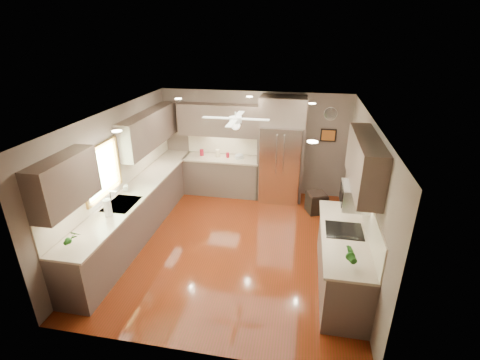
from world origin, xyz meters
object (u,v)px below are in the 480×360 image
(soap_bottle, at_px, (126,187))
(potted_plant_right, at_px, (351,255))
(canister_a, at_px, (202,152))
(potted_plant_left, at_px, (71,237))
(microwave, at_px, (355,196))
(canister_d, at_px, (228,155))
(canister_c, at_px, (218,153))
(paper_towel, at_px, (108,208))
(stool, at_px, (316,202))
(bowl, at_px, (239,158))
(refrigerator, at_px, (281,152))

(soap_bottle, height_order, potted_plant_right, potted_plant_right)
(canister_a, bearing_deg, potted_plant_left, -99.79)
(soap_bottle, distance_m, microwave, 4.16)
(canister_d, relative_size, soap_bottle, 0.68)
(canister_c, height_order, soap_bottle, soap_bottle)
(canister_c, distance_m, potted_plant_left, 4.26)
(canister_d, bearing_deg, potted_plant_left, -108.46)
(potted_plant_left, xyz_separation_m, paper_towel, (0.02, 0.94, -0.02))
(stool, bearing_deg, canister_d, 163.69)
(soap_bottle, xyz_separation_m, microwave, (4.10, -0.54, 0.45))
(potted_plant_left, bearing_deg, bowl, 67.65)
(canister_c, xyz_separation_m, refrigerator, (1.54, -0.09, 0.16))
(paper_towel, bearing_deg, canister_a, 77.77)
(microwave, bearing_deg, paper_towel, -174.58)
(canister_a, relative_size, refrigerator, 0.06)
(soap_bottle, xyz_separation_m, bowl, (1.78, 2.18, -0.06))
(refrigerator, xyz_separation_m, stool, (0.88, -0.56, -0.95))
(soap_bottle, relative_size, paper_towel, 0.56)
(canister_d, xyz_separation_m, refrigerator, (1.29, -0.07, 0.19))
(canister_c, bearing_deg, paper_towel, -109.02)
(soap_bottle, relative_size, microwave, 0.33)
(refrigerator, height_order, stool, refrigerator)
(canister_c, bearing_deg, soap_bottle, -118.76)
(bowl, relative_size, microwave, 0.40)
(microwave, relative_size, paper_towel, 1.73)
(canister_a, height_order, refrigerator, refrigerator)
(canister_d, relative_size, potted_plant_right, 0.41)
(bowl, height_order, refrigerator, refrigerator)
(refrigerator, bearing_deg, potted_plant_left, -123.41)
(canister_c, distance_m, potted_plant_right, 4.68)
(canister_a, bearing_deg, stool, -12.99)
(canister_a, relative_size, paper_towel, 0.49)
(bowl, distance_m, stool, 2.09)
(potted_plant_right, distance_m, microwave, 1.08)
(soap_bottle, distance_m, bowl, 2.82)
(paper_towel, bearing_deg, refrigerator, 49.51)
(stool, bearing_deg, potted_plant_left, -135.59)
(canister_d, height_order, soap_bottle, soap_bottle)
(potted_plant_right, xyz_separation_m, refrigerator, (-1.21, 3.70, 0.10))
(potted_plant_right, bearing_deg, canister_a, 129.74)
(canister_d, relative_size, bowl, 0.55)
(canister_c, relative_size, microwave, 0.32)
(canister_a, bearing_deg, microwave, -40.51)
(potted_plant_right, distance_m, bowl, 4.32)
(stool, bearing_deg, soap_bottle, -156.28)
(canister_c, xyz_separation_m, potted_plant_right, (2.75, -3.79, 0.06))
(canister_c, bearing_deg, potted_plant_left, -105.17)
(bowl, relative_size, stool, 0.43)
(canister_c, xyz_separation_m, paper_towel, (-1.09, -3.17, 0.05))
(potted_plant_right, bearing_deg, refrigerator, 108.03)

